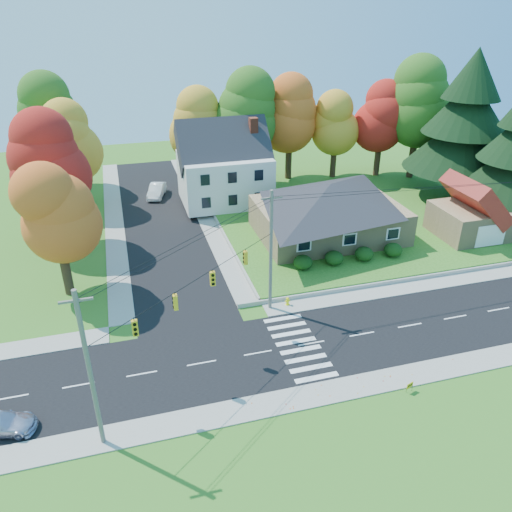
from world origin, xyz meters
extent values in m
plane|color=#3D7923|center=(0.00, 0.00, 0.00)|extent=(120.00, 120.00, 0.00)
cube|color=black|center=(0.00, 0.00, 0.01)|extent=(90.00, 8.00, 0.02)
cube|color=black|center=(-8.00, 26.00, 0.01)|extent=(8.00, 44.00, 0.02)
cube|color=#9C9A90|center=(0.00, 5.00, 0.04)|extent=(90.00, 2.00, 0.08)
cube|color=#9C9A90|center=(0.00, -5.00, 0.04)|extent=(90.00, 2.00, 0.08)
cube|color=#3D7923|center=(13.00, 21.00, 0.25)|extent=(30.00, 30.00, 0.50)
cube|color=tan|center=(8.00, 16.00, 2.10)|extent=(14.00, 10.00, 3.20)
pyramid|color=#26262B|center=(8.00, 16.00, 4.80)|extent=(14.60, 10.60, 2.20)
cube|color=silver|center=(0.00, 28.00, 3.30)|extent=(10.00, 8.00, 5.60)
pyramid|color=#26262B|center=(0.00, 28.00, 7.30)|extent=(10.40, 8.40, 2.40)
cube|color=brown|center=(3.50, 28.00, 5.30)|extent=(0.90, 0.90, 9.60)
cube|color=tan|center=(22.00, 12.00, 2.00)|extent=(7.00, 6.00, 3.00)
pyramid|color=maroon|center=(22.00, 12.00, 4.30)|extent=(7.30, 6.30, 1.60)
cube|color=silver|center=(22.00, 8.95, 1.70)|extent=(3.20, 0.10, 2.20)
ellipsoid|color=#163A10|center=(3.00, 9.80, 1.14)|extent=(1.70, 1.70, 1.27)
ellipsoid|color=#163A10|center=(6.00, 9.80, 1.14)|extent=(1.70, 1.70, 1.27)
ellipsoid|color=#163A10|center=(9.00, 9.80, 1.14)|extent=(1.70, 1.70, 1.27)
ellipsoid|color=#163A10|center=(12.00, 9.80, 1.14)|extent=(1.70, 1.70, 1.27)
cylinder|color=#666059|center=(-14.50, -5.20, 5.00)|extent=(0.26, 0.26, 10.00)
cube|color=#666059|center=(-14.50, -5.20, 9.40)|extent=(1.60, 0.12, 0.12)
cylinder|color=#666059|center=(-1.50, 5.20, 5.00)|extent=(0.26, 0.26, 10.00)
cube|color=#666059|center=(-1.50, 5.20, 9.40)|extent=(1.60, 0.12, 0.12)
cube|color=gold|center=(-12.00, -3.20, 5.95)|extent=(0.34, 0.26, 1.00)
cube|color=gold|center=(-9.50, -1.20, 5.95)|extent=(0.26, 0.34, 1.00)
cube|color=gold|center=(-6.80, 0.95, 5.95)|extent=(0.34, 0.26, 1.00)
cube|color=gold|center=(-4.00, 3.20, 5.95)|extent=(0.26, 0.34, 1.00)
cylinder|color=black|center=(-8.00, 0.00, 6.60)|extent=(13.02, 10.43, 0.04)
cylinder|color=#3F2A19|center=(-2.00, 34.00, 3.20)|extent=(0.80, 0.80, 5.40)
sphere|color=gold|center=(-2.00, 34.00, 7.10)|extent=(6.72, 6.72, 6.72)
sphere|color=gold|center=(-2.00, 34.00, 8.78)|extent=(5.91, 5.91, 5.91)
sphere|color=gold|center=(-2.00, 34.00, 10.46)|extent=(5.11, 5.11, 5.11)
cylinder|color=#3F2A19|center=(4.00, 33.00, 3.65)|extent=(0.86, 0.86, 6.30)
sphere|color=#32641B|center=(4.00, 33.00, 8.20)|extent=(7.84, 7.84, 7.84)
sphere|color=#32641B|center=(4.00, 33.00, 10.16)|extent=(6.90, 6.90, 6.90)
sphere|color=#32641B|center=(4.00, 33.00, 12.12)|extent=(5.96, 5.96, 5.96)
cylinder|color=#3F2A19|center=(10.00, 34.00, 3.43)|extent=(0.83, 0.83, 5.85)
sphere|color=#DB5B1E|center=(10.00, 34.00, 7.65)|extent=(7.28, 7.28, 7.28)
sphere|color=#DB5B1E|center=(10.00, 34.00, 9.47)|extent=(6.41, 6.41, 6.41)
sphere|color=#DB5B1E|center=(10.00, 34.00, 11.29)|extent=(5.53, 5.53, 5.53)
cylinder|color=#3F2A19|center=(16.00, 33.00, 2.98)|extent=(0.77, 0.77, 4.95)
sphere|color=gold|center=(16.00, 33.00, 6.55)|extent=(6.16, 6.16, 6.16)
sphere|color=gold|center=(16.00, 33.00, 8.09)|extent=(5.42, 5.42, 5.42)
sphere|color=gold|center=(16.00, 33.00, 9.63)|extent=(4.68, 4.68, 4.68)
cylinder|color=#3F2A19|center=(22.00, 32.00, 3.20)|extent=(0.80, 0.80, 5.40)
sphere|color=#AA1C15|center=(22.00, 32.00, 7.10)|extent=(6.72, 6.72, 6.72)
sphere|color=#AA1C15|center=(22.00, 32.00, 8.78)|extent=(5.91, 5.91, 5.91)
sphere|color=#AA1C15|center=(22.00, 32.00, 10.46)|extent=(5.11, 5.11, 5.11)
cylinder|color=#3F2A19|center=(26.00, 30.00, 3.88)|extent=(0.89, 0.89, 6.75)
sphere|color=#32641B|center=(26.00, 30.00, 8.75)|extent=(8.40, 8.40, 8.40)
sphere|color=#32641B|center=(26.00, 30.00, 10.85)|extent=(7.39, 7.39, 7.39)
sphere|color=#32641B|center=(26.00, 30.00, 12.95)|extent=(6.38, 6.38, 6.38)
cylinder|color=#3F2A19|center=(27.00, 22.00, 1.94)|extent=(0.40, 0.40, 2.88)
cone|color=black|center=(27.00, 22.00, 7.38)|extent=(12.80, 12.80, 6.72)
cone|color=black|center=(27.00, 22.00, 11.22)|extent=(9.60, 9.60, 6.08)
cone|color=black|center=(27.00, 22.00, 14.74)|extent=(6.40, 6.40, 5.44)
cylinder|color=#3F2A19|center=(28.00, 14.00, 1.76)|extent=(0.40, 0.40, 2.52)
cylinder|color=#3F2A19|center=(-17.00, 12.00, 2.48)|extent=(0.77, 0.77, 4.95)
sphere|color=#DB5B1E|center=(-17.00, 12.00, 6.05)|extent=(6.16, 6.16, 6.16)
sphere|color=#DB5B1E|center=(-17.00, 12.00, 7.59)|extent=(5.42, 5.42, 5.42)
sphere|color=#DB5B1E|center=(-17.00, 12.00, 9.13)|extent=(4.68, 4.68, 4.68)
cylinder|color=#3F2A19|center=(-18.00, 22.00, 2.93)|extent=(0.83, 0.83, 5.85)
sphere|color=#AA1C15|center=(-18.00, 22.00, 7.15)|extent=(7.28, 7.28, 7.28)
sphere|color=#AA1C15|center=(-18.00, 22.00, 8.97)|extent=(6.41, 6.41, 6.41)
sphere|color=#AA1C15|center=(-18.00, 22.00, 10.79)|extent=(5.53, 5.53, 5.53)
cylinder|color=#3F2A19|center=(-17.00, 32.00, 2.70)|extent=(0.80, 0.80, 5.40)
sphere|color=gold|center=(-17.00, 32.00, 6.60)|extent=(6.72, 6.72, 6.72)
sphere|color=gold|center=(-17.00, 32.00, 8.28)|extent=(5.91, 5.91, 5.91)
sphere|color=gold|center=(-17.00, 32.00, 9.96)|extent=(5.11, 5.11, 5.11)
cylinder|color=#3F2A19|center=(-19.00, 40.00, 3.15)|extent=(0.86, 0.86, 6.30)
sphere|color=#32641B|center=(-19.00, 40.00, 7.70)|extent=(7.84, 7.84, 7.84)
sphere|color=#32641B|center=(-19.00, 40.00, 9.66)|extent=(6.90, 6.90, 6.90)
sphere|color=#32641B|center=(-19.00, 40.00, 11.62)|extent=(5.96, 5.96, 5.96)
imported|color=white|center=(-7.59, 33.02, 0.79)|extent=(2.90, 4.98, 1.55)
cylinder|color=#FFEE09|center=(-0.02, 5.19, 0.05)|extent=(0.33, 0.33, 0.09)
cylinder|color=#FFEE09|center=(-0.02, 5.19, 0.32)|extent=(0.22, 0.22, 0.51)
sphere|color=#FFEE09|center=(-0.02, 5.19, 0.63)|extent=(0.24, 0.24, 0.24)
cylinder|color=#FFEE09|center=(-0.02, 5.19, 0.42)|extent=(0.42, 0.14, 0.11)
cylinder|color=black|center=(3.93, -6.29, 0.23)|extent=(0.02, 0.02, 0.46)
cylinder|color=black|center=(4.34, -6.29, 0.23)|extent=(0.02, 0.02, 0.46)
cube|color=gold|center=(4.13, -6.29, 0.51)|extent=(0.54, 0.21, 0.37)
camera|label=1|loc=(-11.73, -26.72, 22.19)|focal=35.00mm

